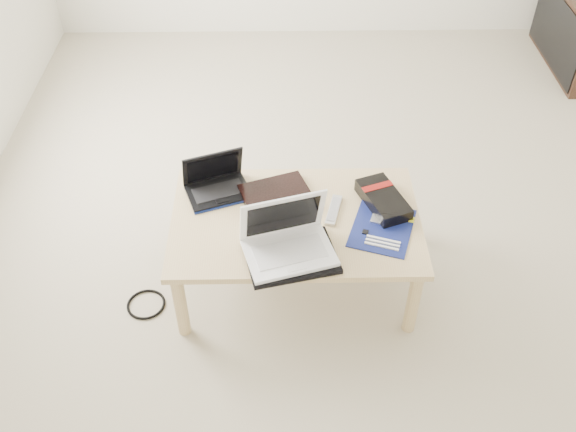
{
  "coord_description": "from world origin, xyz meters",
  "views": [
    {
      "loc": [
        -0.34,
        -2.62,
        2.33
      ],
      "look_at": [
        -0.31,
        -0.56,
        0.42
      ],
      "focal_mm": 40.0,
      "sensor_mm": 36.0,
      "label": 1
    }
  ],
  "objects_px": {
    "netbook": "(217,184)",
    "white_laptop": "(287,240)",
    "gpu_box": "(383,200)",
    "coffee_table": "(296,227)"
  },
  "relations": [
    {
      "from": "coffee_table",
      "to": "gpu_box",
      "type": "bearing_deg",
      "value": 11.84
    },
    {
      "from": "gpu_box",
      "to": "coffee_table",
      "type": "bearing_deg",
      "value": -168.16
    },
    {
      "from": "netbook",
      "to": "gpu_box",
      "type": "bearing_deg",
      "value": -8.46
    },
    {
      "from": "coffee_table",
      "to": "gpu_box",
      "type": "relative_size",
      "value": 3.42
    },
    {
      "from": "coffee_table",
      "to": "white_laptop",
      "type": "relative_size",
      "value": 2.67
    },
    {
      "from": "white_laptop",
      "to": "gpu_box",
      "type": "distance_m",
      "value": 0.52
    },
    {
      "from": "gpu_box",
      "to": "netbook",
      "type": "bearing_deg",
      "value": 171.54
    },
    {
      "from": "netbook",
      "to": "white_laptop",
      "type": "bearing_deg",
      "value": -51.53
    },
    {
      "from": "white_laptop",
      "to": "gpu_box",
      "type": "height_order",
      "value": "white_laptop"
    },
    {
      "from": "white_laptop",
      "to": "coffee_table",
      "type": "bearing_deg",
      "value": 78.65
    }
  ]
}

